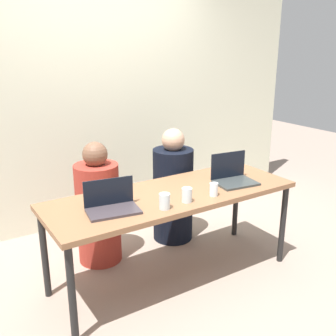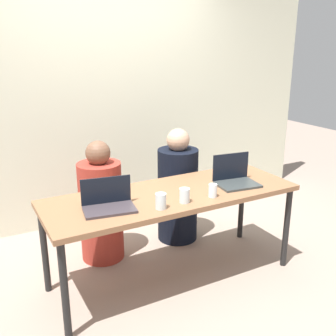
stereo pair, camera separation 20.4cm
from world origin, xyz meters
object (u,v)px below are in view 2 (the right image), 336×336
(person_on_right, at_px, (178,191))
(water_glass_center, at_px, (185,196))
(laptop_front_right, at_px, (235,178))
(person_on_left, at_px, (101,208))
(laptop_front_left, at_px, (108,203))
(water_glass_left, at_px, (161,202))
(water_glass_right, at_px, (213,191))

(person_on_right, height_order, water_glass_center, person_on_right)
(person_on_right, bearing_deg, laptop_front_right, 117.88)
(laptop_front_right, distance_m, water_glass_center, 0.58)
(laptop_front_right, bearing_deg, person_on_right, 111.02)
(person_on_left, xyz_separation_m, laptop_front_left, (-0.16, -0.65, 0.31))
(laptop_front_left, height_order, water_glass_left, laptop_front_left)
(laptop_front_right, bearing_deg, water_glass_center, -158.77)
(water_glass_left, bearing_deg, person_on_left, 101.53)
(water_glass_right, bearing_deg, water_glass_left, -178.70)
(person_on_right, bearing_deg, water_glass_right, 92.63)
(water_glass_right, bearing_deg, laptop_front_left, 168.32)
(laptop_front_left, xyz_separation_m, water_glass_right, (0.77, -0.16, -0.00))
(laptop_front_left, relative_size, water_glass_left, 3.44)
(water_glass_right, distance_m, water_glass_center, 0.24)
(person_on_left, xyz_separation_m, water_glass_left, (0.17, -0.82, 0.32))
(laptop_front_right, xyz_separation_m, water_glass_center, (-0.56, -0.14, -0.01))
(person_on_left, relative_size, person_on_right, 0.98)
(water_glass_center, bearing_deg, person_on_right, 63.20)
(water_glass_right, bearing_deg, laptop_front_right, 24.88)
(laptop_front_left, relative_size, water_glass_center, 3.60)
(laptop_front_left, bearing_deg, water_glass_left, -18.44)
(water_glass_left, xyz_separation_m, water_glass_center, (0.20, 0.02, -0.00))
(laptop_front_left, bearing_deg, person_on_left, 85.61)
(person_on_right, xyz_separation_m, laptop_front_left, (-0.93, -0.65, 0.30))
(laptop_front_left, distance_m, water_glass_right, 0.78)
(person_on_right, xyz_separation_m, water_glass_left, (-0.61, -0.82, 0.31))
(person_on_left, bearing_deg, water_glass_right, 120.10)
(person_on_right, distance_m, water_glass_right, 0.87)
(person_on_left, xyz_separation_m, laptop_front_right, (0.93, -0.66, 0.32))
(person_on_right, height_order, laptop_front_right, person_on_right)
(water_glass_right, relative_size, water_glass_left, 0.90)
(person_on_right, height_order, water_glass_left, person_on_right)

